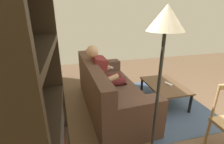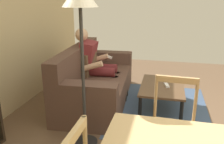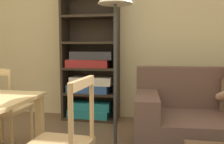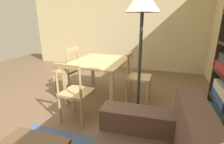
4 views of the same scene
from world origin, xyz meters
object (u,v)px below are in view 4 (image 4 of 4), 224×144
(dining_table, at_px, (100,65))
(dining_chair_facing_couch, at_px, (76,93))
(dining_chair_near_wall, at_px, (138,77))
(floor_lamp, at_px, (142,17))
(dining_chair_by_doorway, at_px, (68,70))

(dining_table, relative_size, dining_chair_facing_couch, 1.36)
(dining_chair_near_wall, bearing_deg, dining_table, -90.00)
(dining_table, bearing_deg, dining_chair_near_wall, 90.00)
(dining_chair_near_wall, relative_size, floor_lamp, 0.51)
(dining_table, height_order, dining_chair_facing_couch, dining_chair_facing_couch)
(dining_table, relative_size, dining_chair_by_doorway, 1.31)
(dining_table, height_order, dining_chair_by_doorway, dining_chair_by_doorway)
(dining_chair_near_wall, distance_m, dining_chair_facing_couch, 1.22)
(floor_lamp, bearing_deg, dining_chair_near_wall, -170.04)
(dining_table, distance_m, dining_chair_facing_couch, 0.97)
(floor_lamp, bearing_deg, dining_chair_by_doorway, -124.09)
(dining_chair_near_wall, xyz_separation_m, dining_chair_facing_couch, (0.96, -0.76, -0.01))
(dining_chair_near_wall, relative_size, dining_chair_facing_couch, 0.99)
(dining_chair_near_wall, bearing_deg, dining_chair_facing_couch, -38.30)
(dining_chair_near_wall, distance_m, floor_lamp, 1.58)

